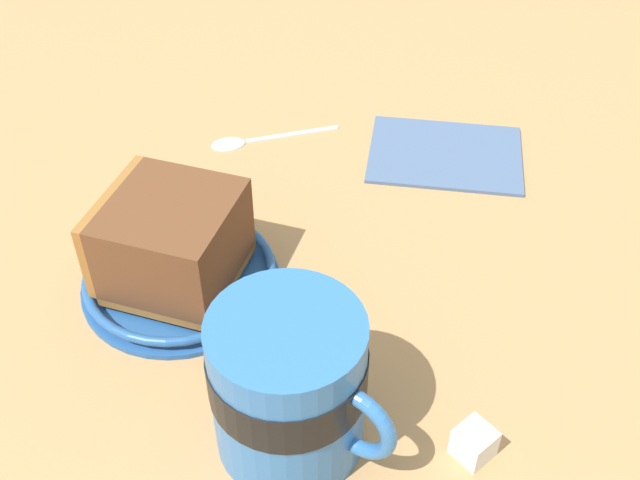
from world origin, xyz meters
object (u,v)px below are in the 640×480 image
(sugar_cube, at_px, (474,443))
(folded_napkin, at_px, (446,153))
(cake_slice, at_px, (171,241))
(teaspoon, at_px, (248,138))
(small_plate, at_px, (181,277))
(tea_mug, at_px, (290,382))

(sugar_cube, bearing_deg, folded_napkin, 86.19)
(cake_slice, xyz_separation_m, teaspoon, (0.04, 0.17, -0.04))
(small_plate, relative_size, teaspoon, 1.22)
(sugar_cube, bearing_deg, tea_mug, 173.87)
(teaspoon, height_order, sugar_cube, sugar_cube)
(cake_slice, height_order, tea_mug, tea_mug)
(small_plate, bearing_deg, teaspoon, 78.83)
(sugar_cube, bearing_deg, cake_slice, 143.67)
(tea_mug, relative_size, folded_napkin, 0.80)
(cake_slice, bearing_deg, small_plate, -18.00)
(cake_slice, relative_size, tea_mug, 1.06)
(teaspoon, xyz_separation_m, folded_napkin, (0.17, -0.02, -0.00))
(folded_napkin, bearing_deg, teaspoon, 172.95)
(folded_napkin, xyz_separation_m, sugar_cube, (-0.02, -0.29, 0.01))
(cake_slice, height_order, sugar_cube, cake_slice)
(small_plate, relative_size, cake_slice, 1.28)
(sugar_cube, bearing_deg, teaspoon, 115.68)
(tea_mug, height_order, teaspoon, tea_mug)
(tea_mug, bearing_deg, folded_napkin, 66.27)
(cake_slice, distance_m, tea_mug, 0.15)
(small_plate, bearing_deg, sugar_cube, -36.54)
(cake_slice, distance_m, sugar_cube, 0.23)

